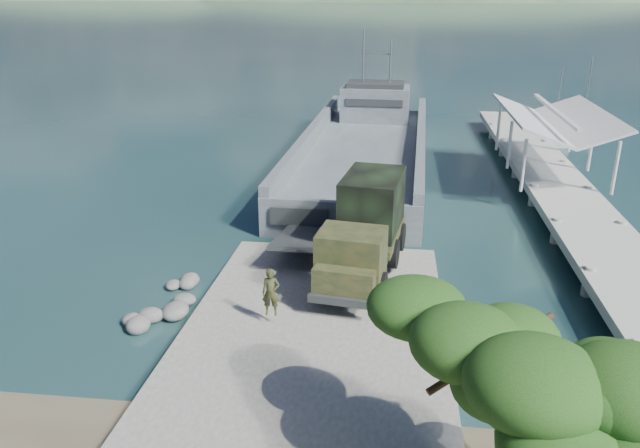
{
  "coord_description": "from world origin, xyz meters",
  "views": [
    {
      "loc": [
        2.64,
        -21.61,
        12.79
      ],
      "look_at": [
        -0.62,
        6.0,
        2.05
      ],
      "focal_mm": 35.0,
      "sensor_mm": 36.0,
      "label": 1
    }
  ],
  "objects_px": {
    "military_truck": "(366,228)",
    "sailboat_near": "(554,137)",
    "soldier": "(271,301)",
    "overhang_tree": "(542,368)",
    "pier": "(552,169)",
    "landing_craft": "(364,158)",
    "sailboat_far": "(582,129)"
  },
  "relations": [
    {
      "from": "sailboat_near",
      "to": "overhang_tree",
      "type": "height_order",
      "value": "sailboat_near"
    },
    {
      "from": "soldier",
      "to": "sailboat_far",
      "type": "relative_size",
      "value": 0.27
    },
    {
      "from": "overhang_tree",
      "to": "landing_craft",
      "type": "bearing_deg",
      "value": 99.38
    },
    {
      "from": "military_truck",
      "to": "sailboat_far",
      "type": "distance_m",
      "value": 37.52
    },
    {
      "from": "pier",
      "to": "overhang_tree",
      "type": "relative_size",
      "value": 6.39
    },
    {
      "from": "landing_craft",
      "to": "military_truck",
      "type": "height_order",
      "value": "landing_craft"
    },
    {
      "from": "soldier",
      "to": "overhang_tree",
      "type": "bearing_deg",
      "value": -52.87
    },
    {
      "from": "military_truck",
      "to": "pier",
      "type": "bearing_deg",
      "value": 59.54
    },
    {
      "from": "soldier",
      "to": "overhang_tree",
      "type": "distance_m",
      "value": 12.29
    },
    {
      "from": "military_truck",
      "to": "soldier",
      "type": "relative_size",
      "value": 4.8
    },
    {
      "from": "pier",
      "to": "landing_craft",
      "type": "relative_size",
      "value": 1.28
    },
    {
      "from": "soldier",
      "to": "sailboat_near",
      "type": "distance_m",
      "value": 38.98
    },
    {
      "from": "pier",
      "to": "sailboat_near",
      "type": "distance_m",
      "value": 15.3
    },
    {
      "from": "military_truck",
      "to": "sailboat_near",
      "type": "distance_m",
      "value": 32.75
    },
    {
      "from": "military_truck",
      "to": "overhang_tree",
      "type": "xyz_separation_m",
      "value": [
        4.45,
        -14.19,
        2.48
      ]
    },
    {
      "from": "sailboat_near",
      "to": "pier",
      "type": "bearing_deg",
      "value": -102.87
    },
    {
      "from": "sailboat_near",
      "to": "overhang_tree",
      "type": "xyz_separation_m",
      "value": [
        -10.51,
        -43.25,
        4.66
      ]
    },
    {
      "from": "military_truck",
      "to": "sailboat_near",
      "type": "relative_size",
      "value": 1.39
    },
    {
      "from": "landing_craft",
      "to": "sailboat_far",
      "type": "xyz_separation_m",
      "value": [
        19.24,
        14.19,
        -0.45
      ]
    },
    {
      "from": "pier",
      "to": "landing_craft",
      "type": "xyz_separation_m",
      "value": [
        -12.33,
        4.28,
        -0.77
      ]
    },
    {
      "from": "landing_craft",
      "to": "military_truck",
      "type": "relative_size",
      "value": 3.78
    },
    {
      "from": "pier",
      "to": "sailboat_near",
      "type": "bearing_deg",
      "value": 76.42
    },
    {
      "from": "pier",
      "to": "overhang_tree",
      "type": "distance_m",
      "value": 29.45
    },
    {
      "from": "military_truck",
      "to": "overhang_tree",
      "type": "relative_size",
      "value": 1.32
    },
    {
      "from": "military_truck",
      "to": "sailboat_near",
      "type": "bearing_deg",
      "value": 70.94
    },
    {
      "from": "overhang_tree",
      "to": "sailboat_far",
      "type": "bearing_deg",
      "value": 73.55
    },
    {
      "from": "sailboat_far",
      "to": "overhang_tree",
      "type": "relative_size",
      "value": 1.02
    },
    {
      "from": "soldier",
      "to": "sailboat_near",
      "type": "relative_size",
      "value": 0.29
    },
    {
      "from": "overhang_tree",
      "to": "sailboat_near",
      "type": "bearing_deg",
      "value": 76.34
    },
    {
      "from": "landing_craft",
      "to": "overhang_tree",
      "type": "bearing_deg",
      "value": -78.24
    },
    {
      "from": "landing_craft",
      "to": "sailboat_near",
      "type": "relative_size",
      "value": 5.28
    },
    {
      "from": "military_truck",
      "to": "sailboat_near",
      "type": "height_order",
      "value": "sailboat_near"
    }
  ]
}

